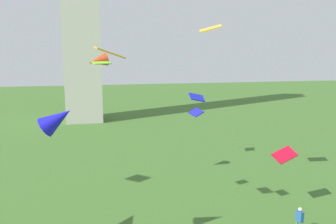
# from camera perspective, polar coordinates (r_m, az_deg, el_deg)

# --- Properties ---
(person_2) EXTENTS (0.35, 0.53, 1.74)m
(person_2) POSITION_cam_1_polar(r_m,az_deg,el_deg) (23.59, 21.10, -16.32)
(person_2) COLOR #51754C
(person_2) RESTS_ON ground_plane
(kite_flying_0) EXTENTS (1.68, 1.37, 0.70)m
(kite_flying_0) POSITION_cam_1_polar(r_m,az_deg,el_deg) (18.63, -9.71, 9.76)
(kite_flying_0) COLOR #BD8C2B
(kite_flying_1) EXTENTS (1.76, 1.39, 1.23)m
(kite_flying_1) POSITION_cam_1_polar(r_m,az_deg,el_deg) (26.20, -11.66, 8.34)
(kite_flying_1) COLOR #B83615
(kite_flying_3) EXTENTS (1.87, 1.20, 1.65)m
(kite_flying_3) POSITION_cam_1_polar(r_m,az_deg,el_deg) (16.82, -17.97, -1.11)
(kite_flying_3) COLOR #1816D9
(kite_flying_4) EXTENTS (0.83, 1.03, 0.43)m
(kite_flying_4) POSITION_cam_1_polar(r_m,az_deg,el_deg) (20.92, 4.71, -0.05)
(kite_flying_4) COLOR #1A1CB7
(kite_flying_6) EXTENTS (1.80, 1.53, 0.71)m
(kite_flying_6) POSITION_cam_1_polar(r_m,az_deg,el_deg) (25.64, 7.11, 13.67)
(kite_flying_6) COLOR gold
(kite_flying_7) EXTENTS (1.20, 0.99, 0.18)m
(kite_flying_7) POSITION_cam_1_polar(r_m,az_deg,el_deg) (21.04, -11.03, 8.05)
(kite_flying_7) COLOR #79D527
(kite_flying_8) EXTENTS (1.71, 1.13, 1.02)m
(kite_flying_8) POSITION_cam_1_polar(r_m,az_deg,el_deg) (25.37, 18.88, -6.78)
(kite_flying_8) COLOR red
(kite_flying_9) EXTENTS (1.57, 1.23, 0.96)m
(kite_flying_9) POSITION_cam_1_polar(r_m,az_deg,el_deg) (34.09, 4.84, 2.45)
(kite_flying_9) COLOR #1720BE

